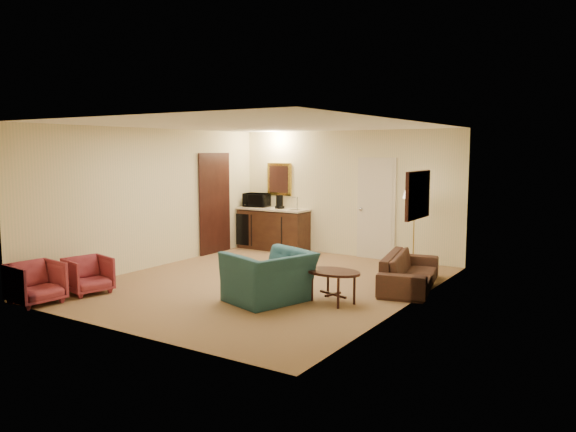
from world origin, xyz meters
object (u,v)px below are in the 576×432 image
object	(u,v)px
wetbar_cabinet	(273,229)
rose_chair_near	(88,273)
sofa	(410,265)
rose_chair_far	(36,281)
waste_bin	(297,246)
microwave	(257,198)
teal_armchair	(269,268)
coffee_maker	(280,202)
floor_lamp	(414,226)
coffee_table	(333,287)

from	to	relation	value
wetbar_cabinet	rose_chair_near	world-z (taller)	wetbar_cabinet
sofa	rose_chair_far	world-z (taller)	sofa
wetbar_cabinet	rose_chair_near	size ratio (longest dim) A/B	2.63
wetbar_cabinet	waste_bin	distance (m)	0.73
sofa	waste_bin	bearing A→B (deg)	50.30
sofa	microwave	distance (m)	4.71
teal_armchair	rose_chair_far	distance (m)	3.35
waste_bin	teal_armchair	bearing A→B (deg)	-64.01
rose_chair_near	sofa	bearing A→B (deg)	-40.36
wetbar_cabinet	teal_armchair	distance (m)	4.33
teal_armchair	coffee_maker	xyz separation A→B (m)	(-2.22, 3.64, 0.57)
sofa	teal_armchair	distance (m)	2.38
waste_bin	coffee_maker	world-z (taller)	coffee_maker
rose_chair_near	waste_bin	bearing A→B (deg)	2.06
floor_lamp	microwave	distance (m)	3.88
teal_armchair	waste_bin	distance (m)	3.97
wetbar_cabinet	rose_chair_far	distance (m)	5.53
teal_armchair	sofa	bearing A→B (deg)	161.04
floor_lamp	microwave	world-z (taller)	floor_lamp
wetbar_cabinet	floor_lamp	size ratio (longest dim) A/B	1.01
waste_bin	microwave	bearing A→B (deg)	172.92
wetbar_cabinet	microwave	bearing A→B (deg)	171.72
wetbar_cabinet	rose_chair_far	size ratio (longest dim) A/B	2.44
rose_chair_far	waste_bin	distance (m)	5.55
rose_chair_near	waste_bin	world-z (taller)	rose_chair_near
rose_chair_far	floor_lamp	bearing A→B (deg)	-29.84
rose_chair_far	waste_bin	size ratio (longest dim) A/B	2.40
floor_lamp	microwave	xyz separation A→B (m)	(-3.85, 0.39, 0.30)
floor_lamp	microwave	size ratio (longest dim) A/B	2.92
sofa	rose_chair_near	world-z (taller)	sofa
teal_armchair	floor_lamp	xyz separation A→B (m)	(0.97, 3.30, 0.32)
teal_armchair	floor_lamp	world-z (taller)	floor_lamp
rose_chair_near	coffee_maker	distance (m)	4.81
coffee_maker	floor_lamp	bearing A→B (deg)	-2.42
teal_armchair	floor_lamp	distance (m)	3.45
rose_chair_near	teal_armchair	bearing A→B (deg)	-54.29
teal_armchair	rose_chair_near	distance (m)	2.86
floor_lamp	coffee_maker	bearing A→B (deg)	173.99
teal_armchair	coffee_table	size ratio (longest dim) A/B	1.38
rose_chair_far	waste_bin	world-z (taller)	rose_chair_far
rose_chair_near	rose_chair_far	distance (m)	0.81
microwave	waste_bin	bearing A→B (deg)	-14.15
waste_bin	floor_lamp	bearing A→B (deg)	-5.29
rose_chair_near	wetbar_cabinet	bearing A→B (deg)	9.99
wetbar_cabinet	sofa	xyz separation A→B (m)	(3.80, -1.71, -0.10)
rose_chair_far	rose_chair_near	bearing A→B (deg)	-3.27
teal_armchair	rose_chair_near	xyz separation A→B (m)	(-2.63, -1.10, -0.18)
coffee_table	microwave	world-z (taller)	microwave
teal_armchair	coffee_table	bearing A→B (deg)	137.05
rose_chair_near	coffee_maker	bearing A→B (deg)	8.09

